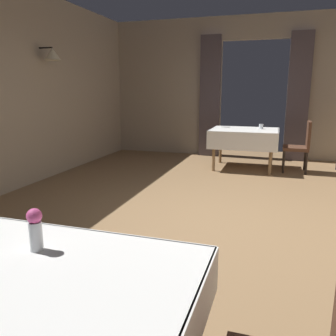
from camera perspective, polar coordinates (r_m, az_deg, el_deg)
The scene contains 8 objects.
ground at distance 4.05m, azimuth 8.34°, elevation -8.81°, with size 10.08×10.08×0.00m, color olive.
wall_back at distance 7.93m, azimuth 13.78°, elevation 12.68°, with size 6.40×0.27×3.00m.
dining_table_near at distance 1.59m, azimuth -22.90°, elevation -18.92°, with size 1.41×1.06×0.75m.
dining_table_mid at distance 6.74m, azimuth 12.39°, elevation 5.32°, with size 1.24×1.01×0.75m.
chair_mid_right at distance 6.74m, azimuth 20.88°, elevation 3.68°, with size 0.44×0.44×0.93m.
flower_vase_near at distance 1.73m, azimuth -20.89°, elevation -9.16°, with size 0.07×0.07×0.20m.
plate_mid_a at distance 7.02m, azimuth 9.38°, elevation 6.66°, with size 0.18×0.18×0.01m, color white.
glass_mid_b at distance 6.84m, azimuth 14.98°, elevation 6.58°, with size 0.08×0.08×0.09m, color silver.
Camera 1 is at (0.57, -3.73, 1.48)m, focal length 37.26 mm.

